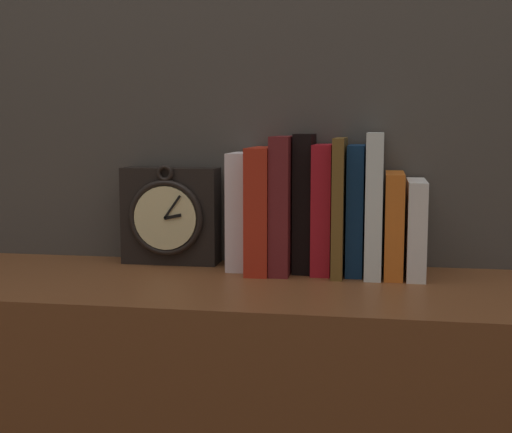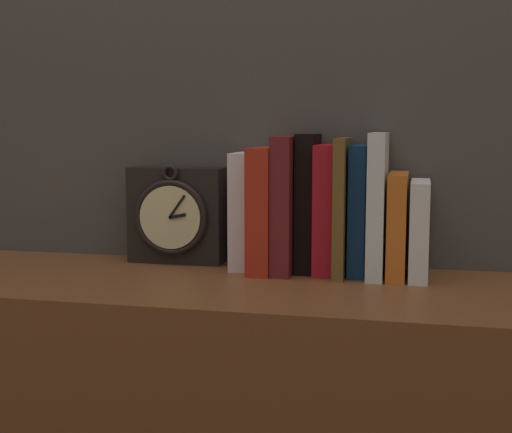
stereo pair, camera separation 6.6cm
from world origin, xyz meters
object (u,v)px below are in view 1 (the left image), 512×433
object	(u,v)px
clock	(170,216)
book_slot6_navy	(356,209)
book_slot0_white	(242,211)
book_slot4_red	(323,208)
book_slot3_black	(304,203)
book_slot2_maroon	(283,204)
book_slot9_white	(416,228)
book_slot5_brown	(339,206)
book_slot1_red	(262,209)
book_slot8_orange	(394,224)
book_slot7_white	(374,204)

from	to	relation	value
clock	book_slot6_navy	xyz separation A→B (m)	(0.36, -0.03, 0.02)
book_slot0_white	book_slot4_red	size ratio (longest dim) A/B	0.93
book_slot3_black	clock	bearing A→B (deg)	175.85
clock	book_slot2_maroon	bearing A→B (deg)	-9.09
clock	book_slot9_white	bearing A→B (deg)	-4.54
book_slot0_white	book_slot9_white	world-z (taller)	book_slot0_white
book_slot2_maroon	book_slot5_brown	xyz separation A→B (m)	(0.10, -0.00, -0.00)
book_slot1_red	book_slot3_black	bearing A→B (deg)	14.28
book_slot2_maroon	book_slot6_navy	world-z (taller)	book_slot2_maroon
book_slot1_red	book_slot8_orange	size ratio (longest dim) A/B	1.24
book_slot3_black	book_slot7_white	distance (m)	0.13
clock	book_slot4_red	world-z (taller)	book_slot4_red
book_slot7_white	book_slot8_orange	distance (m)	0.05
book_slot6_navy	book_slot9_white	bearing A→B (deg)	-5.66
clock	book_slot8_orange	world-z (taller)	clock
clock	book_slot7_white	bearing A→B (deg)	-5.39
book_slot4_red	book_slot0_white	bearing A→B (deg)	177.18
book_slot3_black	book_slot8_orange	distance (m)	0.17
book_slot2_maroon	book_slot9_white	size ratio (longest dim) A/B	1.45
book_slot8_orange	book_slot4_red	bearing A→B (deg)	176.30
book_slot7_white	book_slot0_white	bearing A→B (deg)	175.86
book_slot1_red	book_slot7_white	xyz separation A→B (m)	(0.20, 0.00, 0.01)
book_slot0_white	book_slot5_brown	xyz separation A→B (m)	(0.18, -0.02, 0.01)
book_slot1_red	book_slot3_black	size ratio (longest dim) A/B	0.90
book_slot3_black	book_slot9_white	world-z (taller)	book_slot3_black
book_slot9_white	book_slot1_red	bearing A→B (deg)	-179.66
book_slot1_red	book_slot4_red	bearing A→B (deg)	6.06
clock	book_slot2_maroon	xyz separation A→B (m)	(0.23, -0.04, 0.03)
book_slot3_black	book_slot4_red	bearing A→B (deg)	-12.05
book_slot3_black	book_slot8_orange	bearing A→B (deg)	-5.54
book_slot3_black	book_slot2_maroon	bearing A→B (deg)	-155.00
book_slot0_white	book_slot5_brown	distance (m)	0.19
book_slot5_brown	book_slot8_orange	xyz separation A→B (m)	(0.10, 0.00, -0.03)
book_slot3_black	book_slot9_white	size ratio (longest dim) A/B	1.47
book_slot6_navy	book_slot1_red	bearing A→B (deg)	-175.91
book_slot5_brown	book_slot7_white	size ratio (longest dim) A/B	0.96
book_slot0_white	book_slot5_brown	bearing A→B (deg)	-5.81
book_slot1_red	book_slot4_red	xyz separation A→B (m)	(0.11, 0.01, 0.00)
book_slot7_white	book_slot8_orange	world-z (taller)	book_slot7_white
clock	book_slot1_red	world-z (taller)	book_slot1_red
book_slot2_maroon	book_slot6_navy	bearing A→B (deg)	4.32
book_slot0_white	clock	bearing A→B (deg)	172.50
book_slot3_black	book_slot5_brown	bearing A→B (deg)	-15.90
book_slot4_red	book_slot7_white	size ratio (longest dim) A/B	0.92
book_slot5_brown	book_slot9_white	size ratio (longest dim) A/B	1.43
book_slot1_red	book_slot6_navy	world-z (taller)	book_slot6_navy
book_slot2_maroon	book_slot6_navy	size ratio (longest dim) A/B	1.07
book_slot5_brown	book_slot6_navy	xyz separation A→B (m)	(0.03, 0.01, -0.01)
book_slot0_white	book_slot2_maroon	size ratio (longest dim) A/B	0.88
book_slot8_orange	book_slot0_white	bearing A→B (deg)	176.78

